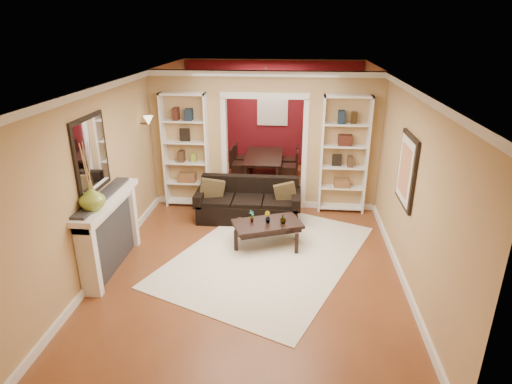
# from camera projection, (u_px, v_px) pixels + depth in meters

# --- Properties ---
(floor) EXTENTS (8.00, 8.00, 0.00)m
(floor) POSITION_uv_depth(u_px,v_px,m) (259.00, 230.00, 7.83)
(floor) COLOR brown
(floor) RESTS_ON ground
(ceiling) EXTENTS (8.00, 8.00, 0.00)m
(ceiling) POSITION_uv_depth(u_px,v_px,m) (259.00, 78.00, 6.84)
(ceiling) COLOR white
(ceiling) RESTS_ON ground
(wall_back) EXTENTS (8.00, 0.00, 8.00)m
(wall_back) POSITION_uv_depth(u_px,v_px,m) (273.00, 114.00, 11.04)
(wall_back) COLOR tan
(wall_back) RESTS_ON ground
(wall_front) EXTENTS (8.00, 0.00, 8.00)m
(wall_front) POSITION_uv_depth(u_px,v_px,m) (218.00, 297.00, 3.63)
(wall_front) COLOR tan
(wall_front) RESTS_ON ground
(wall_left) EXTENTS (0.00, 8.00, 8.00)m
(wall_left) POSITION_uv_depth(u_px,v_px,m) (132.00, 155.00, 7.53)
(wall_left) COLOR tan
(wall_left) RESTS_ON ground
(wall_right) EXTENTS (0.00, 8.00, 8.00)m
(wall_right) POSITION_uv_depth(u_px,v_px,m) (393.00, 163.00, 7.13)
(wall_right) COLOR tan
(wall_right) RESTS_ON ground
(partition_wall) EXTENTS (4.50, 0.15, 2.70)m
(partition_wall) POSITION_uv_depth(u_px,v_px,m) (264.00, 141.00, 8.44)
(partition_wall) COLOR tan
(partition_wall) RESTS_ON floor
(red_back_panel) EXTENTS (4.44, 0.04, 2.64)m
(red_back_panel) POSITION_uv_depth(u_px,v_px,m) (272.00, 115.00, 11.02)
(red_back_panel) COLOR maroon
(red_back_panel) RESTS_ON floor
(dining_window) EXTENTS (0.78, 0.03, 0.98)m
(dining_window) POSITION_uv_depth(u_px,v_px,m) (273.00, 106.00, 10.90)
(dining_window) COLOR #8CA5CC
(dining_window) RESTS_ON wall_back
(area_rug) EXTENTS (3.73, 4.25, 0.01)m
(area_rug) POSITION_uv_depth(u_px,v_px,m) (267.00, 255.00, 6.96)
(area_rug) COLOR white
(area_rug) RESTS_ON floor
(sofa) EXTENTS (1.97, 0.85, 0.77)m
(sofa) POSITION_uv_depth(u_px,v_px,m) (248.00, 200.00, 8.12)
(sofa) COLOR black
(sofa) RESTS_ON floor
(pillow_left) EXTENTS (0.47, 0.25, 0.45)m
(pillow_left) POSITION_uv_depth(u_px,v_px,m) (211.00, 189.00, 8.09)
(pillow_left) COLOR brown
(pillow_left) RESTS_ON sofa
(pillow_right) EXTENTS (0.41, 0.17, 0.40)m
(pillow_right) POSITION_uv_depth(u_px,v_px,m) (285.00, 193.00, 7.97)
(pillow_right) COLOR brown
(pillow_right) RESTS_ON sofa
(coffee_table) EXTENTS (1.26, 0.97, 0.42)m
(coffee_table) POSITION_uv_depth(u_px,v_px,m) (267.00, 234.00, 7.20)
(coffee_table) COLOR black
(coffee_table) RESTS_ON floor
(plant_left) EXTENTS (0.12, 0.13, 0.21)m
(plant_left) POSITION_uv_depth(u_px,v_px,m) (252.00, 216.00, 7.11)
(plant_left) COLOR #336626
(plant_left) RESTS_ON coffee_table
(plant_center) EXTENTS (0.14, 0.14, 0.20)m
(plant_center) POSITION_uv_depth(u_px,v_px,m) (267.00, 217.00, 7.09)
(plant_center) COLOR #336626
(plant_center) RESTS_ON coffee_table
(plant_right) EXTENTS (0.14, 0.14, 0.18)m
(plant_right) POSITION_uv_depth(u_px,v_px,m) (283.00, 218.00, 7.07)
(plant_right) COLOR #336626
(plant_right) RESTS_ON coffee_table
(bookshelf_left) EXTENTS (0.90, 0.30, 2.30)m
(bookshelf_left) POSITION_uv_depth(u_px,v_px,m) (186.00, 151.00, 8.49)
(bookshelf_left) COLOR white
(bookshelf_left) RESTS_ON floor
(bookshelf_right) EXTENTS (0.90, 0.30, 2.30)m
(bookshelf_right) POSITION_uv_depth(u_px,v_px,m) (344.00, 155.00, 8.22)
(bookshelf_right) COLOR white
(bookshelf_right) RESTS_ON floor
(fireplace) EXTENTS (0.32, 1.70, 1.16)m
(fireplace) POSITION_uv_depth(u_px,v_px,m) (112.00, 234.00, 6.41)
(fireplace) COLOR white
(fireplace) RESTS_ON floor
(vase) EXTENTS (0.44, 0.44, 0.36)m
(vase) POSITION_uv_depth(u_px,v_px,m) (92.00, 197.00, 5.74)
(vase) COLOR olive
(vase) RESTS_ON fireplace
(mirror) EXTENTS (0.03, 0.95, 1.10)m
(mirror) POSITION_uv_depth(u_px,v_px,m) (91.00, 155.00, 5.97)
(mirror) COLOR silver
(mirror) RESTS_ON wall_left
(wall_sconce) EXTENTS (0.18, 0.18, 0.22)m
(wall_sconce) POSITION_uv_depth(u_px,v_px,m) (145.00, 122.00, 7.85)
(wall_sconce) COLOR #FFE0A5
(wall_sconce) RESTS_ON wall_left
(framed_art) EXTENTS (0.04, 0.85, 1.05)m
(framed_art) POSITION_uv_depth(u_px,v_px,m) (406.00, 170.00, 6.14)
(framed_art) COLOR black
(framed_art) RESTS_ON wall_right
(dining_table) EXTENTS (1.59, 0.89, 0.56)m
(dining_table) POSITION_uv_depth(u_px,v_px,m) (265.00, 167.00, 10.37)
(dining_table) COLOR black
(dining_table) RESTS_ON floor
(dining_chair_nw) EXTENTS (0.50, 0.50, 0.83)m
(dining_chair_nw) POSITION_uv_depth(u_px,v_px,m) (241.00, 165.00, 10.10)
(dining_chair_nw) COLOR black
(dining_chair_nw) RESTS_ON floor
(dining_chair_ne) EXTENTS (0.46, 0.46, 0.79)m
(dining_chair_ne) POSITION_uv_depth(u_px,v_px,m) (288.00, 167.00, 10.00)
(dining_chair_ne) COLOR black
(dining_chair_ne) RESTS_ON floor
(dining_chair_sw) EXTENTS (0.41, 0.41, 0.78)m
(dining_chair_sw) POSITION_uv_depth(u_px,v_px,m) (244.00, 158.00, 10.66)
(dining_chair_sw) COLOR black
(dining_chair_sw) RESTS_ON floor
(dining_chair_se) EXTENTS (0.47, 0.47, 0.76)m
(dining_chair_se) POSITION_uv_depth(u_px,v_px,m) (288.00, 160.00, 10.57)
(dining_chair_se) COLOR black
(dining_chair_se) RESTS_ON floor
(chandelier) EXTENTS (0.50, 0.50, 0.30)m
(chandelier) POSITION_uv_depth(u_px,v_px,m) (270.00, 95.00, 9.59)
(chandelier) COLOR #392D1A
(chandelier) RESTS_ON ceiling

